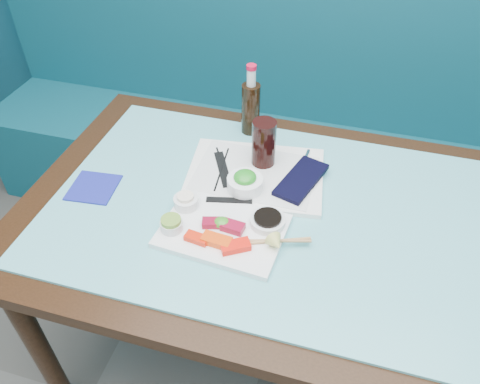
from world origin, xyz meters
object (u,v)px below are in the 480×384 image
(seaweed_bowl, at_px, (245,184))
(dining_table, at_px, (274,232))
(cola_bottle_body, at_px, (251,109))
(sashimi_plate, at_px, (223,231))
(serving_tray, at_px, (255,175))
(booth_bench, at_px, (312,146))
(blue_napkin, at_px, (94,187))
(cola_glass, at_px, (264,143))

(seaweed_bowl, bearing_deg, dining_table, -22.57)
(cola_bottle_body, bearing_deg, dining_table, -64.48)
(dining_table, relative_size, cola_bottle_body, 8.32)
(sashimi_plate, xyz_separation_m, seaweed_bowl, (0.01, 0.16, 0.03))
(serving_tray, bearing_deg, seaweed_bowl, -104.86)
(booth_bench, relative_size, sashimi_plate, 9.70)
(serving_tray, xyz_separation_m, seaweed_bowl, (-0.01, -0.07, 0.03))
(dining_table, xyz_separation_m, seaweed_bowl, (-0.10, 0.04, 0.13))
(booth_bench, distance_m, serving_tray, 0.83)
(dining_table, relative_size, blue_napkin, 10.95)
(sashimi_plate, distance_m, blue_napkin, 0.41)
(sashimi_plate, distance_m, serving_tray, 0.24)
(seaweed_bowl, xyz_separation_m, cola_glass, (0.02, 0.13, 0.05))
(booth_bench, distance_m, seaweed_bowl, 0.91)
(booth_bench, height_order, sashimi_plate, booth_bench)
(booth_bench, height_order, serving_tray, booth_bench)
(serving_tray, bearing_deg, sashimi_plate, -102.84)
(booth_bench, xyz_separation_m, sashimi_plate, (-0.11, -0.96, 0.39))
(cola_bottle_body, bearing_deg, seaweed_bowl, -77.82)
(seaweed_bowl, relative_size, cola_bottle_body, 0.59)
(dining_table, xyz_separation_m, sashimi_plate, (-0.11, -0.12, 0.10))
(cola_bottle_body, bearing_deg, sashimi_plate, -83.66)
(cola_glass, bearing_deg, booth_bench, 83.36)
(cola_glass, xyz_separation_m, cola_bottle_body, (-0.08, 0.17, -0.00))
(dining_table, bearing_deg, cola_bottle_body, 115.52)
(dining_table, distance_m, cola_glass, 0.26)
(sashimi_plate, xyz_separation_m, blue_napkin, (-0.41, 0.06, -0.01))
(seaweed_bowl, bearing_deg, cola_bottle_body, 102.18)
(blue_napkin, bearing_deg, booth_bench, 59.99)
(dining_table, distance_m, sashimi_plate, 0.19)
(cola_glass, height_order, cola_bottle_body, cola_bottle_body)
(sashimi_plate, bearing_deg, dining_table, 52.12)
(dining_table, bearing_deg, booth_bench, 90.00)
(booth_bench, height_order, blue_napkin, booth_bench)
(sashimi_plate, xyz_separation_m, serving_tray, (0.02, 0.24, -0.00))
(cola_glass, relative_size, blue_napkin, 1.12)
(booth_bench, relative_size, cola_bottle_body, 17.83)
(sashimi_plate, height_order, blue_napkin, sashimi_plate)
(cola_bottle_body, bearing_deg, blue_napkin, -131.75)
(serving_tray, bearing_deg, dining_table, -60.06)
(seaweed_bowl, distance_m, cola_bottle_body, 0.31)
(booth_bench, xyz_separation_m, cola_glass, (-0.08, -0.67, 0.47))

